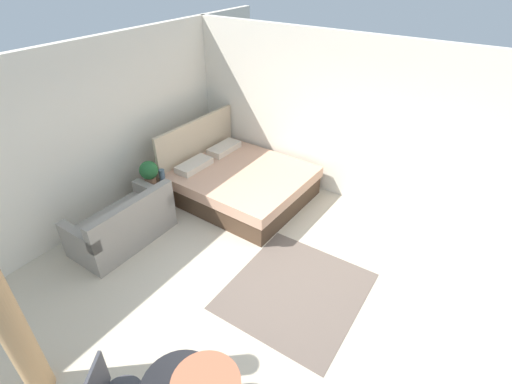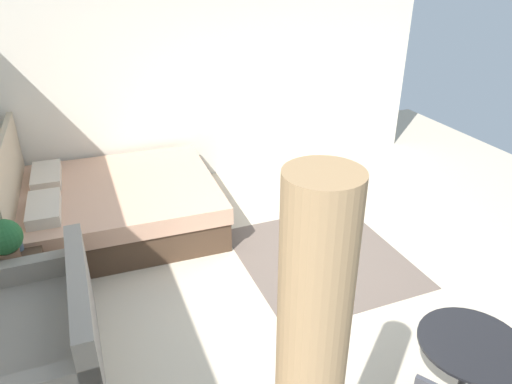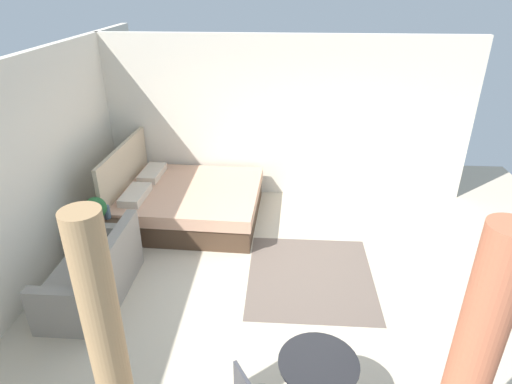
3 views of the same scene
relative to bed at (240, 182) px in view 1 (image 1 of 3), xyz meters
name	(u,v)px [view 1 (image 1 of 3)]	position (x,y,z in m)	size (l,w,h in m)	color
ground_plane	(265,286)	(-1.62, -1.58, -0.32)	(8.49, 9.39, 0.02)	beige
wall_back	(94,136)	(-1.62, 1.62, 1.11)	(8.49, 0.12, 2.84)	silver
wall_right	(354,123)	(1.13, -1.58, 1.11)	(0.12, 6.39, 2.84)	silver
area_rug	(296,291)	(-1.47, -1.98, -0.30)	(1.83, 1.68, 0.01)	#66564C
bed	(240,182)	(0.00, 0.00, 0.00)	(2.04, 2.28, 1.25)	#473323
couch	(124,226)	(-2.03, 0.75, -0.02)	(1.52, 0.83, 0.84)	gray
nightstand	(159,195)	(-1.07, 0.97, -0.05)	(0.52, 0.44, 0.51)	#473323
potted_plant	(149,172)	(-1.17, 1.01, 0.45)	(0.31, 0.31, 0.44)	brown
vase	(162,175)	(-0.95, 0.96, 0.30)	(0.10, 0.10, 0.20)	slate
curtain_right	(1,309)	(-4.11, -0.37, 0.90)	(0.26, 0.26, 2.42)	tan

